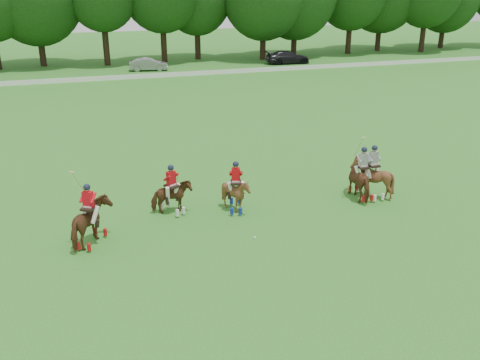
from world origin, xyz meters
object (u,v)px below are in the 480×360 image
object	(u,v)px
polo_red_b	(172,197)
polo_ball	(255,238)
polo_red_a	(91,223)
car_right	(288,57)
polo_red_c	(236,194)
car_mid	(149,64)
polo_stripe_b	(372,178)
polo_stripe_a	(362,180)

from	to	relation	value
polo_red_b	polo_ball	bearing A→B (deg)	-53.39
polo_red_b	polo_red_a	bearing A→B (deg)	-151.46
car_right	polo_red_b	world-z (taller)	polo_red_b
polo_red_b	polo_red_c	bearing A→B (deg)	-13.37
car_mid	car_right	distance (m)	16.20
polo_red_c	car_mid	bearing A→B (deg)	86.27
polo_stripe_b	polo_red_c	bearing A→B (deg)	176.02
car_right	polo_red_b	bearing A→B (deg)	153.58
polo_red_a	polo_ball	size ratio (longest dim) A/B	32.75
polo_red_a	polo_red_c	xyz separation A→B (m)	(6.04, 1.24, -0.09)
car_mid	polo_red_b	xyz separation A→B (m)	(-5.11, -37.64, 0.08)
car_mid	polo_stripe_b	size ratio (longest dim) A/B	1.66
polo_stripe_b	polo_ball	distance (m)	6.87
car_right	polo_ball	world-z (taller)	car_right
polo_red_c	polo_stripe_b	xyz separation A→B (m)	(6.30, -0.44, 0.11)
car_mid	polo_stripe_b	distance (m)	38.88
car_mid	polo_red_a	distance (m)	40.41
polo_red_c	polo_ball	size ratio (longest dim) A/B	24.69
polo_red_b	polo_stripe_b	xyz separation A→B (m)	(8.91, -1.06, 0.15)
polo_stripe_a	polo_ball	size ratio (longest dim) A/B	32.73
polo_red_b	polo_stripe_a	xyz separation A→B (m)	(8.42, -1.02, 0.13)
polo_red_c	polo_ball	distance (m)	2.83
polo_stripe_b	polo_red_a	bearing A→B (deg)	-176.28
polo_red_c	polo_red_a	bearing A→B (deg)	-168.38
car_right	polo_red_a	size ratio (longest dim) A/B	1.74
polo_red_b	polo_stripe_a	size ratio (longest dim) A/B	0.73
polo_red_a	polo_red_c	bearing A→B (deg)	11.62
polo_stripe_a	polo_stripe_b	world-z (taller)	polo_stripe_a
car_mid	polo_stripe_a	bearing A→B (deg)	-166.10
car_mid	polo_red_b	distance (m)	37.98
polo_ball	polo_stripe_b	bearing A→B (deg)	19.66
car_mid	polo_red_a	world-z (taller)	polo_red_a
polo_red_a	polo_red_b	size ratio (longest dim) A/B	1.37
car_right	polo_red_c	xyz separation A→B (m)	(-18.69, -38.26, 0.05)
polo_red_a	car_right	bearing A→B (deg)	57.95
car_right	polo_stripe_b	xyz separation A→B (m)	(-12.40, -38.70, 0.15)
polo_stripe_a	polo_red_a	bearing A→B (deg)	-175.95
car_right	polo_stripe_a	size ratio (longest dim) A/B	1.74
polo_stripe_b	polo_ball	size ratio (longest dim) A/B	27.14
polo_red_c	polo_ball	bearing A→B (deg)	-92.56
car_mid	polo_stripe_a	distance (m)	38.80
polo_red_c	polo_stripe_a	world-z (taller)	polo_stripe_a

